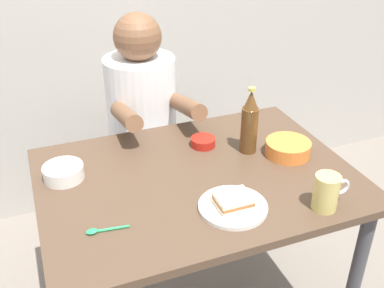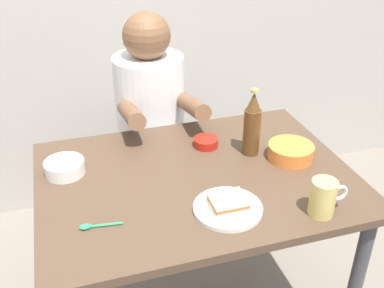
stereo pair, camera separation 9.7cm
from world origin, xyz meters
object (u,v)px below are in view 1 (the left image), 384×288
at_px(dining_table, 197,196).
at_px(beer_mug, 327,192).
at_px(sandwich, 233,201).
at_px(person_seated, 142,102).
at_px(beer_bottle, 249,123).
at_px(plate_orange, 233,207).
at_px(rice_bowl_white, 63,172).
at_px(stool, 146,176).

distance_m(dining_table, beer_mug, 0.47).
relative_size(sandwich, beer_mug, 0.87).
distance_m(person_seated, beer_bottle, 0.60).
bearing_deg(plate_orange, person_seated, 94.26).
relative_size(beer_bottle, rice_bowl_white, 1.87).
bearing_deg(plate_orange, rice_bowl_white, 142.35).
bearing_deg(beer_bottle, rice_bowl_white, 174.90).
distance_m(dining_table, person_seated, 0.63).
relative_size(person_seated, rice_bowl_white, 5.14).
distance_m(stool, beer_mug, 1.10).
bearing_deg(plate_orange, sandwich, 75.96).
relative_size(sandwich, rice_bowl_white, 0.79).
height_order(sandwich, beer_bottle, beer_bottle).
height_order(dining_table, plate_orange, plate_orange).
relative_size(dining_table, rice_bowl_white, 7.86).
distance_m(stool, sandwich, 0.95).
relative_size(plate_orange, beer_mug, 1.75).
distance_m(person_seated, rice_bowl_white, 0.63).
bearing_deg(rice_bowl_white, beer_bottle, -5.10).
relative_size(dining_table, beer_bottle, 4.20).
distance_m(stool, beer_bottle, 0.79).
relative_size(dining_table, person_seated, 1.53).
bearing_deg(person_seated, plate_orange, -85.74).
bearing_deg(rice_bowl_white, stool, 49.40).
relative_size(person_seated, sandwich, 6.54).
relative_size(plate_orange, rice_bowl_white, 1.57).
xyz_separation_m(dining_table, sandwich, (0.04, -0.22, 0.13)).
bearing_deg(beer_bottle, stool, 116.56).
distance_m(stool, rice_bowl_white, 0.76).
xyz_separation_m(dining_table, stool, (-0.03, 0.63, -0.30)).
relative_size(beer_mug, beer_bottle, 0.48).
bearing_deg(beer_mug, stool, 109.50).
bearing_deg(beer_bottle, plate_orange, -124.37).
bearing_deg(sandwich, stool, 94.21).
xyz_separation_m(stool, rice_bowl_white, (-0.41, -0.48, 0.42)).
bearing_deg(beer_mug, beer_bottle, 99.01).
distance_m(plate_orange, beer_mug, 0.30).
bearing_deg(rice_bowl_white, dining_table, -18.62).
bearing_deg(beer_bottle, sandwich, -124.37).
bearing_deg(dining_table, beer_mug, -45.84).
xyz_separation_m(beer_bottle, rice_bowl_white, (-0.68, 0.06, -0.09)).
bearing_deg(rice_bowl_white, person_seated, 48.73).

